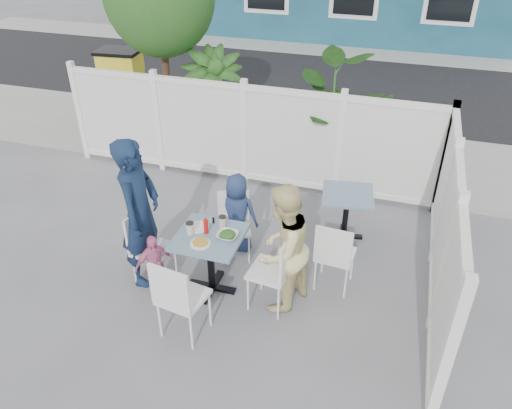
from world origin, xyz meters
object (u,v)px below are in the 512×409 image
(woman, at_px, (282,249))
(boy, at_px, (237,213))
(chair_left, at_px, (146,242))
(chair_back, at_px, (234,220))
(spare_table, at_px, (347,204))
(man, at_px, (140,213))
(utility_cabinet, at_px, (124,89))
(chair_right, at_px, (277,266))
(toddler, at_px, (154,265))
(main_table, at_px, (210,248))
(chair_near, at_px, (178,295))

(woman, xyz_separation_m, boy, (-0.79, 0.81, -0.22))
(chair_left, xyz_separation_m, boy, (0.81, 0.87, 0.00))
(chair_back, distance_m, woman, 1.11)
(spare_table, height_order, boy, boy)
(chair_back, bearing_deg, man, 18.94)
(chair_back, bearing_deg, woman, 115.92)
(utility_cabinet, height_order, woman, woman)
(chair_right, bearing_deg, boy, 47.03)
(chair_left, height_order, chair_right, chair_right)
(woman, height_order, toddler, woman)
(main_table, relative_size, chair_near, 0.78)
(chair_near, bearing_deg, toddler, 144.91)
(chair_left, relative_size, toddler, 1.16)
(main_table, distance_m, toddler, 0.67)
(chair_left, relative_size, boy, 0.85)
(utility_cabinet, relative_size, woman, 0.92)
(chair_near, bearing_deg, chair_back, 97.03)
(chair_left, xyz_separation_m, man, (-0.05, 0.03, 0.37))
(chair_right, xyz_separation_m, chair_back, (-0.77, 0.78, -0.06))
(man, xyz_separation_m, toddler, (0.24, -0.24, -0.51))
(woman, relative_size, boy, 1.40)
(spare_table, distance_m, chair_left, 2.58)
(spare_table, distance_m, toddler, 2.57)
(main_table, distance_m, chair_back, 0.74)
(spare_table, height_order, chair_back, chair_back)
(utility_cabinet, distance_m, toddler, 5.25)
(spare_table, relative_size, chair_left, 0.81)
(chair_near, bearing_deg, chair_left, 143.94)
(chair_right, bearing_deg, woman, -18.83)
(main_table, height_order, chair_near, chair_near)
(chair_right, bearing_deg, main_table, 92.48)
(woman, relative_size, toddler, 1.91)
(utility_cabinet, relative_size, chair_right, 1.43)
(main_table, xyz_separation_m, woman, (0.82, 0.02, 0.16))
(chair_back, bearing_deg, main_table, 66.03)
(utility_cabinet, bearing_deg, boy, -49.26)
(utility_cabinet, xyz_separation_m, man, (2.64, -4.14, 0.21))
(woman, bearing_deg, toddler, -58.69)
(woman, bearing_deg, chair_back, -111.11)
(utility_cabinet, bearing_deg, chair_back, -50.14)
(utility_cabinet, xyz_separation_m, chair_back, (3.49, -3.40, -0.19))
(man, height_order, toddler, man)
(toddler, bearing_deg, woman, -38.81)
(chair_right, distance_m, boy, 1.17)
(woman, xyz_separation_m, toddler, (-1.41, -0.26, -0.36))
(chair_left, height_order, chair_near, chair_near)
(spare_table, relative_size, boy, 0.69)
(main_table, height_order, boy, boy)
(utility_cabinet, height_order, toddler, utility_cabinet)
(chair_back, distance_m, man, 1.20)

